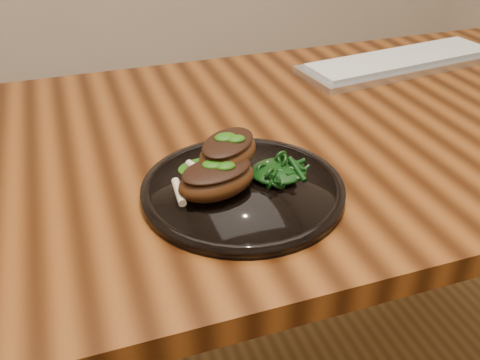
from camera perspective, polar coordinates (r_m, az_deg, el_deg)
name	(u,v)px	position (r m, az deg, el deg)	size (l,w,h in m)	color
desk	(263,172)	(0.99, 2.42, 0.85)	(1.60, 0.80, 0.75)	black
plate	(243,189)	(0.78, 0.31, -0.98)	(0.29, 0.29, 0.02)	black
lamb_chop_front	(216,178)	(0.74, -2.55, 0.17)	(0.13, 0.10, 0.05)	#41210C
lamb_chop_back	(228,151)	(0.77, -1.34, 3.11)	(0.13, 0.13, 0.05)	#41210C
herb_smear	(206,167)	(0.81, -3.62, 1.44)	(0.09, 0.06, 0.01)	#124006
greens_heap	(279,168)	(0.79, 4.16, 1.30)	(0.09, 0.08, 0.03)	black
keyboard	(401,62)	(1.31, 16.78, 11.99)	(0.50, 0.21, 0.02)	silver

